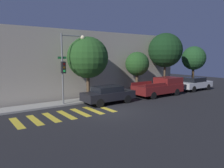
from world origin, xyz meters
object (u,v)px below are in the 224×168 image
object	(u,v)px
tree_near_corner	(88,58)
tree_midblock	(137,64)
sedan_near_corner	(108,94)
sedan_middle	(195,83)
traffic_light_pole	(68,60)
tree_far_end	(165,50)
pickup_truck	(160,87)
tree_behind_truck	(194,58)

from	to	relation	value
tree_near_corner	tree_midblock	bearing A→B (deg)	0.00
sedan_near_corner	sedan_middle	size ratio (longest dim) A/B	0.98
traffic_light_pole	tree_midblock	size ratio (longest dim) A/B	1.30
tree_far_end	tree_midblock	bearing A→B (deg)	180.00
pickup_truck	tree_midblock	xyz separation A→B (m)	(-1.51, 1.80, 2.21)
traffic_light_pole	tree_midblock	bearing A→B (deg)	3.86
pickup_truck	tree_far_end	bearing A→B (deg)	34.23
sedan_near_corner	tree_far_end	bearing A→B (deg)	11.34
pickup_truck	tree_midblock	distance (m)	3.22
tree_far_end	tree_behind_truck	distance (m)	5.41
sedan_near_corner	tree_behind_truck	size ratio (longest dim) A/B	0.86
tree_behind_truck	traffic_light_pole	bearing A→B (deg)	-178.26
traffic_light_pole	tree_near_corner	xyz separation A→B (m)	(2.08, 0.52, 0.18)
tree_far_end	tree_behind_truck	size ratio (longest dim) A/B	1.26
traffic_light_pole	sedan_middle	bearing A→B (deg)	-4.83
tree_behind_truck	tree_midblock	bearing A→B (deg)	-180.00
pickup_truck	tree_behind_truck	distance (m)	8.62
sedan_near_corner	tree_near_corner	xyz separation A→B (m)	(-0.87, 1.80, 3.00)
traffic_light_pole	sedan_near_corner	world-z (taller)	traffic_light_pole
pickup_truck	tree_far_end	xyz separation A→B (m)	(2.64, 1.80, 3.65)
pickup_truck	tree_behind_truck	size ratio (longest dim) A/B	1.04
sedan_near_corner	tree_near_corner	size ratio (longest dim) A/B	0.79
pickup_truck	tree_near_corner	bearing A→B (deg)	165.97
sedan_near_corner	tree_behind_truck	world-z (taller)	tree_behind_truck
pickup_truck	tree_far_end	size ratio (longest dim) A/B	0.83
tree_midblock	tree_far_end	size ratio (longest dim) A/B	0.67
traffic_light_pole	sedan_near_corner	size ratio (longest dim) A/B	1.28
sedan_middle	tree_far_end	distance (m)	5.21
tree_midblock	sedan_near_corner	bearing A→B (deg)	-159.50
sedan_middle	tree_behind_truck	bearing A→B (deg)	39.17
sedan_near_corner	tree_behind_truck	bearing A→B (deg)	7.16
traffic_light_pole	tree_far_end	xyz separation A→B (m)	(11.90, 0.52, 0.94)
sedan_middle	tree_midblock	xyz separation A→B (m)	(-7.28, 1.80, 2.32)
tree_behind_truck	sedan_middle	bearing A→B (deg)	-140.83
traffic_light_pole	pickup_truck	distance (m)	9.74
tree_far_end	tree_behind_truck	xyz separation A→B (m)	(5.34, 0.00, -0.91)
tree_midblock	tree_far_end	world-z (taller)	tree_far_end
traffic_light_pole	sedan_middle	distance (m)	15.35
sedan_near_corner	sedan_middle	bearing A→B (deg)	0.00
tree_near_corner	traffic_light_pole	bearing A→B (deg)	-165.88
pickup_truck	tree_behind_truck	xyz separation A→B (m)	(7.97, 1.80, 2.74)
sedan_middle	tree_near_corner	size ratio (longest dim) A/B	0.81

